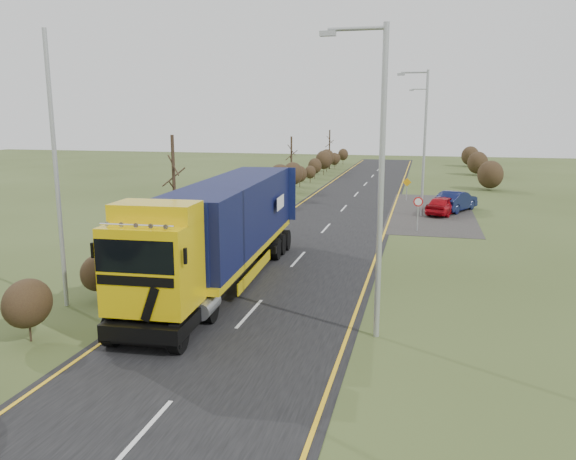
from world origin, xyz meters
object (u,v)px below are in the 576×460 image
(lorry, at_px, (224,226))
(car_red_hatchback, at_px, (443,205))
(streetlight_near, at_px, (377,171))
(car_blue_sedan, at_px, (456,201))
(speed_sign, at_px, (418,208))

(lorry, bearing_deg, car_red_hatchback, 60.86)
(lorry, distance_m, streetlight_near, 8.45)
(car_blue_sedan, bearing_deg, car_red_hatchback, 88.62)
(speed_sign, bearing_deg, car_red_hatchback, 75.01)
(car_red_hatchback, height_order, car_blue_sedan, car_blue_sedan)
(car_blue_sedan, distance_m, streetlight_near, 26.44)
(lorry, xyz_separation_m, streetlight_near, (6.62, -4.41, 2.86))
(lorry, distance_m, speed_sign, 15.34)
(lorry, height_order, speed_sign, lorry)
(car_red_hatchback, height_order, streetlight_near, streetlight_near)
(car_blue_sedan, distance_m, speed_sign, 8.60)
(car_red_hatchback, bearing_deg, lorry, 83.58)
(car_blue_sedan, relative_size, speed_sign, 2.17)
(car_red_hatchback, relative_size, speed_sign, 1.89)
(speed_sign, bearing_deg, streetlight_near, -93.67)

